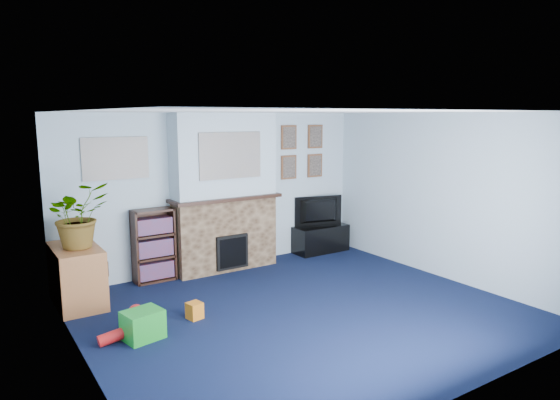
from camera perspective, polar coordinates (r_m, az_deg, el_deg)
floor at (r=6.24m, az=2.61°, el=-12.58°), size 5.00×4.50×0.01m
ceiling at (r=5.78m, az=2.79°, el=10.05°), size 5.00×4.50×0.01m
wall_back at (r=7.80m, az=-7.02°, el=1.02°), size 5.00×0.04×2.40m
wall_front at (r=4.33m, az=20.53°, el=-6.50°), size 5.00×0.04×2.40m
wall_left at (r=4.90m, az=-21.82°, el=-4.72°), size 0.04×4.50×2.40m
wall_right at (r=7.61m, az=18.15°, el=0.40°), size 0.04×4.50×2.40m
chimney_breast at (r=7.62m, az=-6.34°, el=0.71°), size 1.72×0.50×2.40m
collage_main at (r=7.37m, az=-5.68°, el=5.09°), size 1.00×0.03×0.68m
collage_left at (r=7.18m, az=-18.27°, el=4.54°), size 0.90×0.03×0.58m
portrait_tl at (r=8.36m, az=1.01°, el=7.18°), size 0.30×0.03×0.40m
portrait_tr at (r=8.68m, az=4.04°, el=7.24°), size 0.30×0.03×0.40m
portrait_bl at (r=8.39m, az=1.00°, el=3.76°), size 0.30×0.03×0.40m
portrait_br at (r=8.71m, az=4.00°, el=3.96°), size 0.30×0.03×0.40m
tv_stand at (r=8.77m, az=4.67°, el=-4.47°), size 0.98×0.41×0.46m
television at (r=8.68m, az=4.63°, el=-1.29°), size 0.89×0.31×0.51m
bookshelf at (r=7.39m, az=-14.24°, el=-5.21°), size 0.58×0.28×1.05m
sideboard at (r=6.82m, az=-22.18°, el=-8.21°), size 0.53×0.96×0.75m
potted_plant at (r=6.59m, az=-22.11°, el=-1.61°), size 0.84×0.77×0.81m
mantel_clock at (r=7.56m, az=-6.46°, el=0.91°), size 0.09×0.05×0.13m
mantel_candle at (r=7.69m, az=-4.56°, el=1.17°), size 0.04×0.04×0.14m
mantel_teddy at (r=7.34m, az=-10.06°, el=0.53°), size 0.14×0.14×0.14m
mantel_can at (r=7.88m, az=-2.03°, el=1.26°), size 0.06×0.06×0.12m
green_crate at (r=5.67m, az=-15.39°, el=-13.74°), size 0.45×0.38×0.31m
toy_ball at (r=6.19m, az=-16.12°, el=-12.26°), size 0.19×0.19×0.19m
toy_block at (r=6.07m, az=-9.74°, el=-12.24°), size 0.19×0.19×0.20m
toy_tube at (r=5.68m, az=-18.72°, el=-14.64°), size 0.28×0.12×0.16m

